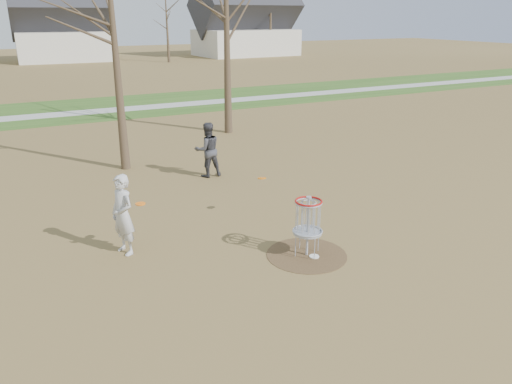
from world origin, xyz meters
TOP-DOWN VIEW (x-y plane):
  - ground at (0.00, 0.00)m, footprint 160.00×160.00m
  - green_band at (0.00, 21.00)m, footprint 160.00×8.00m
  - footpath at (0.00, 20.00)m, footprint 160.00×1.50m
  - dirt_circle at (0.00, 0.00)m, footprint 1.80×1.80m
  - player_standing at (-3.55, 1.97)m, footprint 0.64×0.78m
  - player_throwing at (0.22, 6.36)m, footprint 0.90×0.72m
  - disc_grounded at (0.09, -0.17)m, footprint 0.22×0.22m
  - discs_in_play at (-1.45, 2.12)m, footprint 3.52×0.76m
  - disc_golf_basket at (0.00, 0.00)m, footprint 0.64×0.64m
  - bare_trees at (1.78, 35.79)m, footprint 52.62×44.98m
  - houses_row at (4.32, 52.56)m, footprint 56.51×10.01m

SIDE VIEW (x-z plane):
  - ground at x=0.00m, z-range 0.00..0.00m
  - green_band at x=0.00m, z-range 0.00..0.01m
  - dirt_circle at x=0.00m, z-range 0.00..0.01m
  - footpath at x=0.00m, z-range 0.01..0.02m
  - disc_grounded at x=0.09m, z-range 0.01..0.03m
  - player_throwing at x=0.22m, z-range 0.00..1.80m
  - disc_golf_basket at x=0.00m, z-range 0.24..1.59m
  - player_standing at x=-3.55m, z-range 0.00..1.83m
  - discs_in_play at x=-1.45m, z-range 1.08..1.18m
  - houses_row at x=4.32m, z-range -0.11..7.15m
  - bare_trees at x=1.78m, z-range 0.85..9.85m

